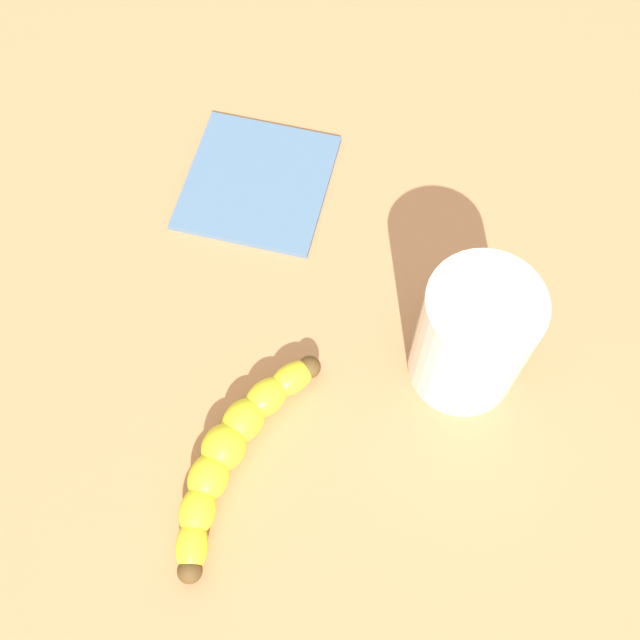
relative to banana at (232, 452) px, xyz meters
The scene contains 4 objects.
wooden_tabletop 6.60cm from the banana, 111.19° to the right, with size 120.00×120.00×3.00cm, color #B87B4D.
banana is the anchor object (origin of this frame).
smoothie_glass 19.64cm from the banana, 142.73° to the right, with size 8.43×8.43×11.48cm.
folded_napkin 25.28cm from the banana, 77.55° to the right, with size 12.48×13.00×0.60cm, color slate.
Camera 1 is at (-8.22, 19.35, 60.80)cm, focal length 43.63 mm.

